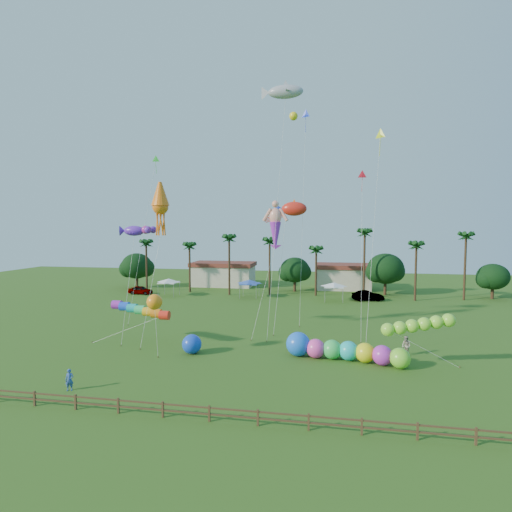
% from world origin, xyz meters
% --- Properties ---
extents(ground, '(160.00, 160.00, 0.00)m').
position_xyz_m(ground, '(0.00, 0.00, 0.00)').
color(ground, '#285116').
rests_on(ground, ground).
extents(tree_line, '(69.46, 8.91, 11.00)m').
position_xyz_m(tree_line, '(3.57, 44.00, 4.28)').
color(tree_line, '#3A2819').
rests_on(tree_line, ground).
extents(buildings_row, '(35.00, 7.00, 4.00)m').
position_xyz_m(buildings_row, '(-3.09, 50.00, 2.00)').
color(buildings_row, beige).
rests_on(buildings_row, ground).
extents(tent_row, '(31.00, 4.00, 0.60)m').
position_xyz_m(tent_row, '(-6.00, 36.33, 2.75)').
color(tent_row, white).
rests_on(tent_row, ground).
extents(fence, '(36.12, 0.12, 1.00)m').
position_xyz_m(fence, '(0.00, -6.00, 0.61)').
color(fence, brown).
rests_on(fence, ground).
extents(car_a, '(4.42, 2.01, 1.47)m').
position_xyz_m(car_a, '(-25.82, 37.05, 0.74)').
color(car_a, '#4C4C54').
rests_on(car_a, ground).
extents(car_b, '(5.17, 2.62, 1.63)m').
position_xyz_m(car_b, '(13.46, 37.49, 0.81)').
color(car_b, '#4C4C54').
rests_on(car_b, ground).
extents(spectator_a, '(0.67, 0.55, 1.57)m').
position_xyz_m(spectator_a, '(-11.32, -3.32, 0.79)').
color(spectator_a, '#2E51A1').
rests_on(spectator_a, ground).
extents(spectator_b, '(1.09, 1.12, 1.82)m').
position_xyz_m(spectator_b, '(14.20, 9.31, 0.91)').
color(spectator_b, '#A69E8A').
rests_on(spectator_b, ground).
extents(caterpillar_inflatable, '(10.81, 3.94, 2.21)m').
position_xyz_m(caterpillar_inflatable, '(8.23, 6.90, 0.93)').
color(caterpillar_inflatable, '#FF43B3').
rests_on(caterpillar_inflatable, ground).
extents(blue_ball, '(1.82, 1.82, 1.82)m').
position_xyz_m(blue_ball, '(-5.46, 6.37, 0.91)').
color(blue_ball, blue).
rests_on(blue_ball, ground).
extents(rainbow_tube, '(9.68, 2.05, 3.65)m').
position_xyz_m(rainbow_tube, '(-10.43, 7.86, 3.19)').
color(rainbow_tube, red).
rests_on(rainbow_tube, ground).
extents(green_worm, '(9.15, 2.32, 3.98)m').
position_xyz_m(green_worm, '(11.97, 5.45, 3.31)').
color(green_worm, '#8BE532').
rests_on(green_worm, ground).
extents(orange_ball_kite, '(1.72, 1.72, 5.80)m').
position_xyz_m(orange_ball_kite, '(-8.38, 4.79, 5.09)').
color(orange_ball_kite, orange).
rests_on(orange_ball_kite, ground).
extents(merman_kite, '(3.31, 5.43, 14.35)m').
position_xyz_m(merman_kite, '(1.15, 15.84, 11.72)').
color(merman_kite, '#F29889').
rests_on(merman_kite, ground).
extents(fish_kite, '(4.50, 5.89, 14.98)m').
position_xyz_m(fish_kite, '(2.99, 18.88, 14.03)').
color(fish_kite, red).
rests_on(fish_kite, ground).
extents(shark_kite, '(5.65, 7.64, 28.01)m').
position_xyz_m(shark_kite, '(2.07, 17.27, 27.05)').
color(shark_kite, '#999BA7').
rests_on(shark_kite, ground).
extents(squid_kite, '(2.23, 4.51, 16.55)m').
position_xyz_m(squid_kite, '(-9.93, 9.97, 13.93)').
color(squid_kite, orange).
rests_on(squid_kite, ground).
extents(lobster_kite, '(4.47, 5.20, 12.24)m').
position_xyz_m(lobster_kite, '(-13.30, 10.80, 11.46)').
color(lobster_kite, '#6227C3').
rests_on(lobster_kite, ground).
extents(delta_kite_red, '(1.06, 3.22, 17.92)m').
position_xyz_m(delta_kite_red, '(10.49, 15.58, 16.97)').
color(delta_kite_red, red).
rests_on(delta_kite_red, ground).
extents(delta_kite_yellow, '(2.09, 5.11, 21.55)m').
position_xyz_m(delta_kite_yellow, '(11.89, 12.78, 20.56)').
color(delta_kite_yellow, '#C9E817').
rests_on(delta_kite_yellow, ground).
extents(delta_kite_green, '(2.46, 4.88, 21.05)m').
position_xyz_m(delta_kite_green, '(-14.88, 19.85, 19.97)').
color(delta_kite_green, green).
rests_on(delta_kite_green, ground).
extents(delta_kite_blue, '(1.30, 4.47, 26.51)m').
position_xyz_m(delta_kite_blue, '(4.05, 22.20, 25.39)').
color(delta_kite_blue, '#1B3BF4').
rests_on(delta_kite_blue, ground).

